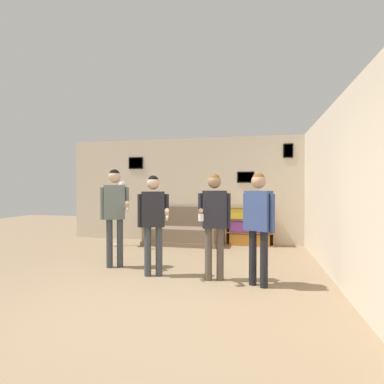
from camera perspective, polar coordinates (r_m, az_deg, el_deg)
The scene contains 11 objects.
ground_plane at distance 3.74m, azimuth -10.53°, elevation -21.40°, with size 20.00×20.00×0.00m, color #937A5B.
wall_back at distance 7.77m, azimuth 2.27°, elevation 0.44°, with size 7.35×0.08×2.70m.
wall_right at distance 5.53m, azimuth 24.35°, elevation 0.12°, with size 0.06×6.83×2.70m.
couch at distance 7.55m, azimuth -2.04°, elevation -7.61°, with size 1.83×0.80×0.93m.
bookshelf at distance 7.49m, azimuth 10.90°, elevation -6.43°, with size 1.16×0.30×0.93m.
floor_lamp at distance 7.49m, azimuth -14.07°, elevation -0.57°, with size 0.42×0.45×1.56m.
person_player_foreground_left at distance 5.47m, azimuth -14.53°, elevation -2.72°, with size 0.59×0.41×1.74m.
person_player_foreground_center at distance 4.83m, azimuth -7.39°, elevation -4.31°, with size 0.56×0.41×1.61m.
person_watcher_holding_cup at distance 4.58m, azimuth 4.26°, elevation -4.40°, with size 0.49×0.48×1.63m.
person_spectator_near_bookshelf at distance 4.39m, azimuth 12.54°, elevation -4.66°, with size 0.45×0.35×1.63m.
bottle_on_floor at distance 7.04m, azimuth -8.21°, elevation -9.80°, with size 0.07×0.07×0.29m.
Camera 1 is at (1.34, -3.19, 1.42)m, focal length 28.00 mm.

